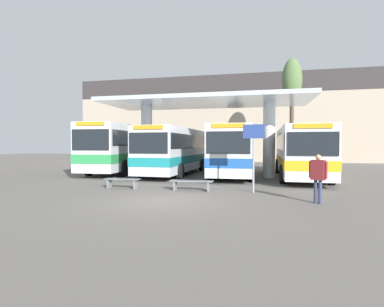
# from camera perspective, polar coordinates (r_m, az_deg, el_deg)

# --- Properties ---
(ground_plane) EXTENTS (100.00, 100.00, 0.00)m
(ground_plane) POSITION_cam_1_polar(r_m,az_deg,el_deg) (11.17, -5.45, -8.95)
(ground_plane) COLOR #605B56
(townhouse_backdrop) EXTENTS (40.00, 0.58, 10.63)m
(townhouse_backdrop) POSITION_cam_1_polar(r_m,az_deg,el_deg) (37.21, 7.33, 8.01)
(townhouse_backdrop) COLOR tan
(townhouse_backdrop) RESTS_ON ground_plane
(station_canopy) EXTENTS (13.07, 5.54, 4.97)m
(station_canopy) POSITION_cam_1_polar(r_m,az_deg,el_deg) (19.61, 2.53, 8.19)
(station_canopy) COLOR silver
(station_canopy) RESTS_ON ground_plane
(transit_bus_left_bay) EXTENTS (3.12, 10.93, 3.44)m
(transit_bus_left_bay) POSITION_cam_1_polar(r_m,az_deg,el_deg) (23.46, -12.39, 1.30)
(transit_bus_left_bay) COLOR silver
(transit_bus_left_bay) RESTS_ON ground_plane
(transit_bus_center_bay) EXTENTS (2.92, 10.20, 3.15)m
(transit_bus_center_bay) POSITION_cam_1_polar(r_m,az_deg,el_deg) (21.08, -3.01, 0.85)
(transit_bus_center_bay) COLOR silver
(transit_bus_center_bay) RESTS_ON ground_plane
(transit_bus_right_bay) EXTENTS (2.90, 10.24, 3.17)m
(transit_bus_right_bay) POSITION_cam_1_polar(r_m,az_deg,el_deg) (20.35, 7.92, 0.85)
(transit_bus_right_bay) COLOR white
(transit_bus_right_bay) RESTS_ON ground_plane
(transit_bus_far_right_bay) EXTENTS (2.82, 10.29, 3.06)m
(transit_bus_far_right_bay) POSITION_cam_1_polar(r_m,az_deg,el_deg) (19.71, 19.87, 0.58)
(transit_bus_far_right_bay) COLOR silver
(transit_bus_far_right_bay) RESTS_ON ground_plane
(waiting_bench_near_pillar) EXTENTS (1.67, 0.44, 0.46)m
(waiting_bench_near_pillar) POSITION_cam_1_polar(r_m,az_deg,el_deg) (14.51, -13.15, -5.16)
(waiting_bench_near_pillar) COLOR slate
(waiting_bench_near_pillar) RESTS_ON ground_plane
(waiting_bench_mid_platform) EXTENTS (1.92, 0.44, 0.46)m
(waiting_bench_mid_platform) POSITION_cam_1_polar(r_m,az_deg,el_deg) (13.40, -0.08, -5.64)
(waiting_bench_mid_platform) COLOR slate
(waiting_bench_mid_platform) RESTS_ON ground_plane
(info_sign_platform) EXTENTS (0.90, 0.09, 2.93)m
(info_sign_platform) POSITION_cam_1_polar(r_m,az_deg,el_deg) (13.07, 11.64, 1.78)
(info_sign_platform) COLOR gray
(info_sign_platform) RESTS_ON ground_plane
(pedestrian_waiting) EXTENTS (0.59, 0.44, 1.72)m
(pedestrian_waiting) POSITION_cam_1_polar(r_m,az_deg,el_deg) (11.33, 22.89, -3.56)
(pedestrian_waiting) COLOR #333856
(pedestrian_waiting) RESTS_ON ground_plane
(poplar_tree_behind_left) EXTENTS (1.84, 1.84, 10.19)m
(poplar_tree_behind_left) POSITION_cam_1_polar(r_m,az_deg,el_deg) (30.43, 18.51, 12.55)
(poplar_tree_behind_left) COLOR #473A2B
(poplar_tree_behind_left) RESTS_ON ground_plane
(parked_car_street) EXTENTS (4.48, 2.14, 2.01)m
(parked_car_street) POSITION_cam_1_polar(r_m,az_deg,el_deg) (35.34, -6.30, -0.10)
(parked_car_street) COLOR navy
(parked_car_street) RESTS_ON ground_plane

